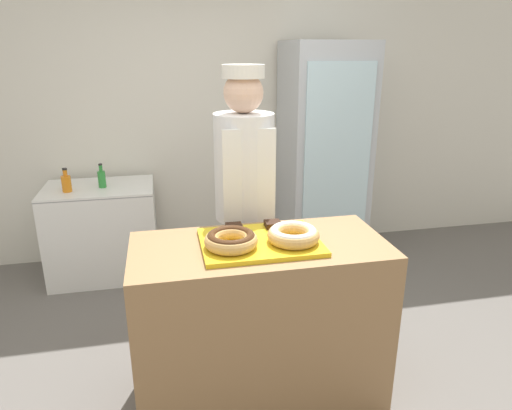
% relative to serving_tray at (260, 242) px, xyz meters
% --- Properties ---
extents(ground_plane, '(14.00, 14.00, 0.00)m').
position_rel_serving_tray_xyz_m(ground_plane, '(0.00, 0.00, -0.95)').
color(ground_plane, '#66605B').
extents(wall_back, '(8.00, 0.06, 2.70)m').
position_rel_serving_tray_xyz_m(wall_back, '(0.00, 2.13, 0.40)').
color(wall_back, silver).
rests_on(wall_back, ground_plane).
extents(display_counter, '(1.33, 0.62, 0.94)m').
position_rel_serving_tray_xyz_m(display_counter, '(0.00, 0.00, -0.48)').
color(display_counter, '#997047').
rests_on(display_counter, ground_plane).
extents(serving_tray, '(0.60, 0.45, 0.02)m').
position_rel_serving_tray_xyz_m(serving_tray, '(0.00, 0.00, 0.00)').
color(serving_tray, yellow).
rests_on(serving_tray, display_counter).
extents(donut_chocolate_glaze, '(0.27, 0.27, 0.08)m').
position_rel_serving_tray_xyz_m(donut_chocolate_glaze, '(-0.16, -0.06, 0.05)').
color(donut_chocolate_glaze, tan).
rests_on(donut_chocolate_glaze, serving_tray).
extents(donut_light_glaze, '(0.27, 0.27, 0.08)m').
position_rel_serving_tray_xyz_m(donut_light_glaze, '(0.16, -0.06, 0.05)').
color(donut_light_glaze, tan).
rests_on(donut_light_glaze, serving_tray).
extents(brownie_back_left, '(0.09, 0.09, 0.03)m').
position_rel_serving_tray_xyz_m(brownie_back_left, '(-0.11, 0.16, 0.03)').
color(brownie_back_left, black).
rests_on(brownie_back_left, serving_tray).
extents(brownie_back_right, '(0.09, 0.09, 0.03)m').
position_rel_serving_tray_xyz_m(brownie_back_right, '(0.11, 0.16, 0.03)').
color(brownie_back_right, black).
rests_on(brownie_back_right, serving_tray).
extents(baker_person, '(0.37, 0.37, 1.80)m').
position_rel_serving_tray_xyz_m(baker_person, '(0.03, 0.58, 0.02)').
color(baker_person, '#4C4C51').
rests_on(baker_person, ground_plane).
extents(beverage_fridge, '(0.70, 0.70, 1.96)m').
position_rel_serving_tray_xyz_m(beverage_fridge, '(0.96, 1.72, 0.03)').
color(beverage_fridge, '#ADB2B7').
rests_on(beverage_fridge, ground_plane).
extents(chest_freezer, '(0.89, 0.61, 0.80)m').
position_rel_serving_tray_xyz_m(chest_freezer, '(-1.00, 1.73, -0.54)').
color(chest_freezer, white).
rests_on(chest_freezer, ground_plane).
extents(bottle_green, '(0.06, 0.06, 0.20)m').
position_rel_serving_tray_xyz_m(bottle_green, '(-0.96, 1.70, -0.07)').
color(bottle_green, '#2D8C38').
rests_on(bottle_green, chest_freezer).
extents(bottle_orange, '(0.07, 0.07, 0.19)m').
position_rel_serving_tray_xyz_m(bottle_orange, '(-1.22, 1.63, -0.07)').
color(bottle_orange, orange).
rests_on(bottle_orange, chest_freezer).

